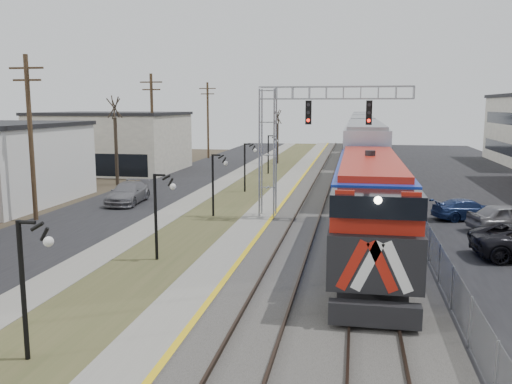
# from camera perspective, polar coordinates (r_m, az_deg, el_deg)

# --- Properties ---
(street_west) EXTENTS (7.00, 120.00, 0.04)m
(street_west) POSITION_cam_1_polar(r_m,az_deg,el_deg) (43.49, -11.72, -0.34)
(street_west) COLOR black
(street_west) RESTS_ON ground
(sidewalk) EXTENTS (2.00, 120.00, 0.08)m
(sidewalk) POSITION_cam_1_polar(r_m,az_deg,el_deg) (42.01, -6.02, -0.50)
(sidewalk) COLOR gray
(sidewalk) RESTS_ON ground
(grass_median) EXTENTS (4.00, 120.00, 0.06)m
(grass_median) POSITION_cam_1_polar(r_m,az_deg,el_deg) (41.28, -2.02, -0.64)
(grass_median) COLOR #424726
(grass_median) RESTS_ON ground
(platform) EXTENTS (2.00, 120.00, 0.24)m
(platform) POSITION_cam_1_polar(r_m,az_deg,el_deg) (40.73, 2.10, -0.65)
(platform) COLOR gray
(platform) RESTS_ON ground
(ballast_bed) EXTENTS (8.00, 120.00, 0.20)m
(ballast_bed) POSITION_cam_1_polar(r_m,az_deg,el_deg) (40.33, 9.15, -0.89)
(ballast_bed) COLOR #595651
(ballast_bed) RESTS_ON ground
(platform_edge) EXTENTS (0.24, 120.00, 0.01)m
(platform_edge) POSITION_cam_1_polar(r_m,az_deg,el_deg) (40.59, 3.33, -0.51)
(platform_edge) COLOR gold
(platform_edge) RESTS_ON platform
(track_near) EXTENTS (1.58, 120.00, 0.15)m
(track_near) POSITION_cam_1_polar(r_m,az_deg,el_deg) (40.38, 6.32, -0.56)
(track_near) COLOR #2D2119
(track_near) RESTS_ON ballast_bed
(track_far) EXTENTS (1.58, 120.00, 0.15)m
(track_far) POSITION_cam_1_polar(r_m,az_deg,el_deg) (40.29, 11.29, -0.70)
(track_far) COLOR #2D2119
(track_far) RESTS_ON ballast_bed
(train) EXTENTS (3.00, 108.65, 5.33)m
(train) POSITION_cam_1_polar(r_m,az_deg,el_deg) (72.17, 11.02, 5.70)
(train) COLOR #142EA3
(train) RESTS_ON ground
(signal_gantry) EXTENTS (9.00, 1.07, 8.15)m
(signal_gantry) POSITION_cam_1_polar(r_m,az_deg,el_deg) (32.94, 4.22, 6.60)
(signal_gantry) COLOR gray
(signal_gantry) RESTS_ON ground
(lampposts) EXTENTS (0.14, 62.14, 4.00)m
(lampposts) POSITION_cam_1_polar(r_m,az_deg,el_deg) (25.13, -10.28, -2.56)
(lampposts) COLOR black
(lampposts) RESTS_ON ground
(utility_poles) EXTENTS (0.28, 80.28, 10.00)m
(utility_poles) POSITION_cam_1_polar(r_m,az_deg,el_deg) (35.49, -22.62, 5.15)
(utility_poles) COLOR #4C3823
(utility_poles) RESTS_ON ground
(fence) EXTENTS (0.04, 120.00, 1.60)m
(fence) POSITION_cam_1_polar(r_m,az_deg,el_deg) (40.35, 15.15, -0.07)
(fence) COLOR gray
(fence) RESTS_ON ground
(bare_trees) EXTENTS (12.30, 42.30, 5.95)m
(bare_trees) POSITION_cam_1_polar(r_m,az_deg,el_deg) (47.19, -11.35, 3.68)
(bare_trees) COLOR #382D23
(bare_trees) RESTS_ON ground
(car_lot_d) EXTENTS (4.71, 3.08, 1.27)m
(car_lot_d) POSITION_cam_1_polar(r_m,az_deg,el_deg) (35.86, 21.38, -1.78)
(car_lot_d) COLOR navy
(car_lot_d) RESTS_ON ground
(car_lot_e) EXTENTS (4.94, 3.14, 1.57)m
(car_lot_e) POSITION_cam_1_polar(r_m,az_deg,el_deg) (33.41, 25.15, -2.52)
(car_lot_e) COLOR slate
(car_lot_e) RESTS_ON ground
(car_street_b) EXTENTS (2.50, 5.33, 1.51)m
(car_street_b) POSITION_cam_1_polar(r_m,az_deg,el_deg) (39.97, -13.32, -0.15)
(car_street_b) COLOR slate
(car_street_b) RESTS_ON ground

